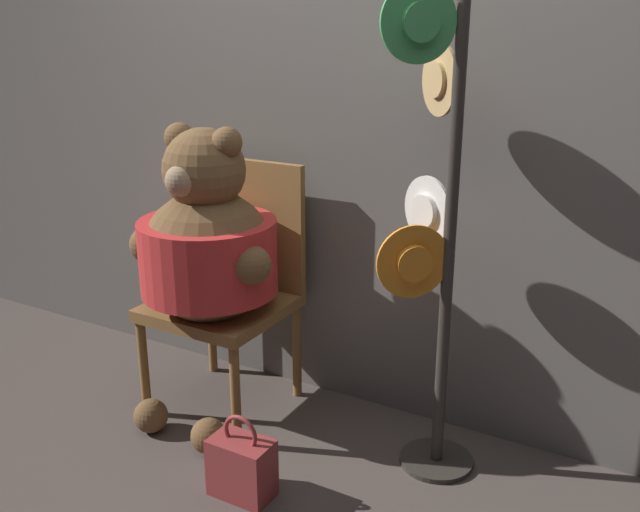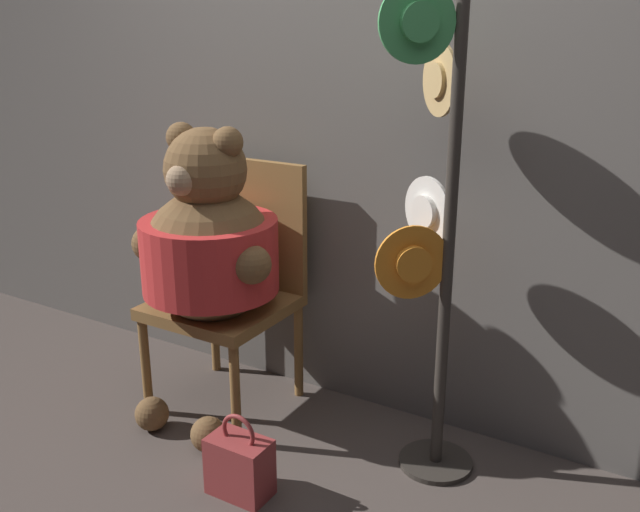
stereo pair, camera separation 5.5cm
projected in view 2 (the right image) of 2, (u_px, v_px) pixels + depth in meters
The scene contains 6 objects.
ground_plane at pixel (262, 474), 2.67m from camera, with size 14.00×14.00×0.00m, color #4C423D.
wall_back at pixel (359, 83), 2.82m from camera, with size 8.00×0.10×2.76m.
chair at pixel (234, 279), 3.06m from camera, with size 0.54×0.52×1.05m.
teddy_bear at pixel (208, 247), 2.84m from camera, with size 0.66×0.59×1.24m.
hat_display_rack at pixel (432, 229), 2.45m from camera, with size 0.36×0.38×1.74m.
handbag_on_ground at pixel (240, 465), 2.53m from camera, with size 0.22×0.14×0.32m.
Camera 2 is at (1.35, -1.84, 1.63)m, focal length 40.00 mm.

